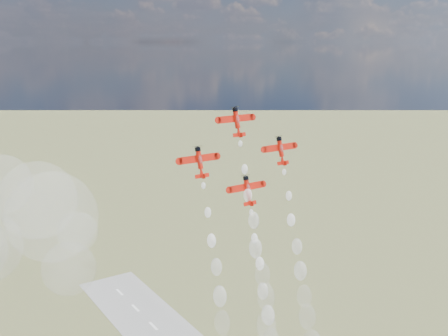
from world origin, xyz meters
name	(u,v)px	position (x,y,z in m)	size (l,w,h in m)	color
plane_lead	(237,121)	(-9.81, 9.56, 105.54)	(11.70, 4.67, 8.16)	red
plane_left	(200,162)	(-23.52, 6.86, 96.33)	(11.70, 4.67, 8.16)	red
plane_right	(281,150)	(3.90, 6.86, 96.33)	(11.70, 4.67, 8.16)	red
plane_slot	(248,190)	(-9.81, 4.17, 87.12)	(11.70, 4.67, 8.16)	red
smoke_trail_lead	(263,289)	(-9.72, -3.34, 60.38)	(5.61, 16.58, 52.32)	white
smoke_trail_right	(306,309)	(4.14, -6.37, 51.32)	(5.10, 17.56, 51.66)	white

